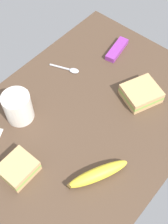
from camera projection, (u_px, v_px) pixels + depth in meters
tabletop at (84, 119)px, 97.95cm from camera, size 90.00×64.00×2.00cm
coffee_mug_black at (18, 107)px, 93.02cm from camera, size 11.01×10.13×10.29cm
sandwich_main at (141, 93)px, 99.84cm from camera, size 14.77×14.15×4.40cm
sandwich_side at (18, 168)px, 84.68cm from camera, size 9.88×8.93×4.40cm
banana at (98, 174)px, 84.04cm from camera, size 18.36×11.50×3.86cm
spoon at (69, 69)px, 108.36cm from camera, size 5.63×11.13×0.80cm
snack_bar at (117, 49)px, 113.24cm from camera, size 13.00×5.87×2.00cm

